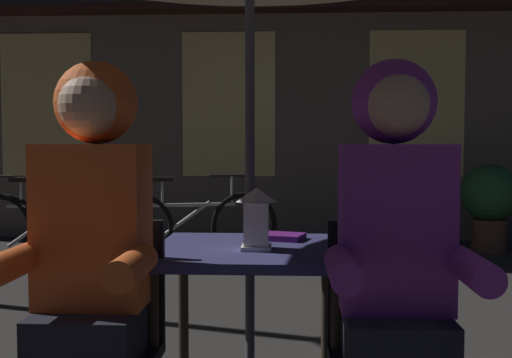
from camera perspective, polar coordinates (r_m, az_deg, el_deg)
cafe_table at (r=2.44m, az=-0.55°, el=-8.47°), size 0.72×0.72×0.74m
lantern at (r=2.33m, az=0.04°, el=-3.46°), size 0.11×0.11×0.23m
chair_left at (r=2.21m, az=-14.11°, el=-13.82°), size 0.40×0.40×0.87m
chair_right at (r=2.14m, az=12.16°, el=-14.33°), size 0.40×0.40×0.87m
person_left_hooded at (r=2.08m, az=-14.70°, el=-4.79°), size 0.45×0.56×1.40m
person_right_hooded at (r=2.01m, az=12.54°, el=-5.04°), size 0.45×0.56×1.40m
bicycle_second at (r=6.31m, az=-17.99°, el=-4.12°), size 1.68×0.15×0.84m
bicycle_third at (r=6.16m, az=-5.80°, el=-4.16°), size 1.64×0.45×0.84m
book at (r=2.60m, az=2.06°, el=-5.21°), size 0.23×0.19×0.02m
potted_plant at (r=7.05m, az=20.36°, el=-1.80°), size 0.60×0.60×0.92m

